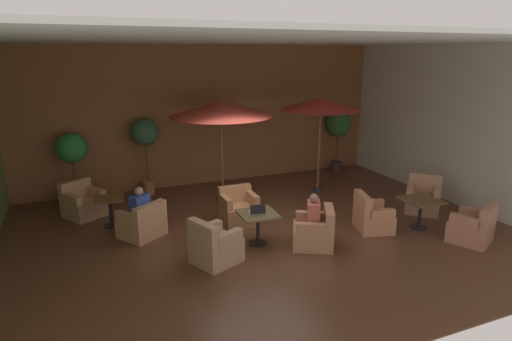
% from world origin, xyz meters
% --- Properties ---
extents(ground_plane, '(10.69, 8.20, 0.02)m').
position_xyz_m(ground_plane, '(0.00, 0.00, -0.01)').
color(ground_plane, '#563321').
extents(wall_back_brick, '(10.69, 0.08, 3.94)m').
position_xyz_m(wall_back_brick, '(0.00, 4.06, 1.97)').
color(wall_back_brick, brown).
rests_on(wall_back_brick, ground_plane).
extents(wall_right_plain, '(0.08, 8.20, 3.94)m').
position_xyz_m(wall_right_plain, '(5.30, 0.00, 1.97)').
color(wall_right_plain, silver).
rests_on(wall_right_plain, ground_plane).
extents(ceiling_slab, '(10.69, 8.20, 0.06)m').
position_xyz_m(ceiling_slab, '(0.00, 0.00, 3.97)').
color(ceiling_slab, silver).
rests_on(ceiling_slab, wall_back_brick).
extents(cafe_table_front_left, '(0.76, 0.76, 0.66)m').
position_xyz_m(cafe_table_front_left, '(-0.31, -0.43, 0.52)').
color(cafe_table_front_left, black).
rests_on(cafe_table_front_left, ground_plane).
extents(armchair_front_left_north, '(1.04, 1.02, 0.80)m').
position_xyz_m(armchair_front_left_north, '(0.70, -0.97, 0.30)').
color(armchair_front_left_north, '#B37857').
rests_on(armchair_front_left_north, ground_plane).
extents(armchair_front_left_east, '(0.76, 0.72, 0.82)m').
position_xyz_m(armchair_front_left_east, '(-0.31, 0.70, 0.32)').
color(armchair_front_left_east, '#B57C52').
rests_on(armchair_front_left_east, ground_plane).
extents(armchair_front_left_south, '(0.99, 0.96, 0.87)m').
position_xyz_m(armchair_front_left_south, '(-1.35, -0.88, 0.33)').
color(armchair_front_left_south, tan).
rests_on(armchair_front_left_south, ground_plane).
extents(cafe_table_front_right, '(0.77, 0.77, 0.66)m').
position_xyz_m(cafe_table_front_right, '(3.28, -1.06, 0.52)').
color(cafe_table_front_right, black).
rests_on(cafe_table_front_right, ground_plane).
extents(armchair_front_right_north, '(1.03, 1.03, 0.90)m').
position_xyz_m(armchair_front_right_north, '(4.07, -0.32, 0.33)').
color(armchair_front_right_north, tan).
rests_on(armchair_front_right_north, ground_plane).
extents(armchair_front_right_east, '(0.89, 0.90, 0.83)m').
position_xyz_m(armchair_front_right_east, '(2.24, -0.75, 0.30)').
color(armchair_front_right_east, tan).
rests_on(armchair_front_right_east, ground_plane).
extents(armchair_front_right_south, '(0.97, 0.98, 0.83)m').
position_xyz_m(armchair_front_right_south, '(3.74, -2.04, 0.31)').
color(armchair_front_right_south, '#B5755A').
rests_on(armchair_front_right_south, ground_plane).
extents(cafe_table_mid_center, '(0.66, 0.66, 0.66)m').
position_xyz_m(cafe_table_mid_center, '(-2.98, 1.66, 0.49)').
color(cafe_table_mid_center, black).
rests_on(cafe_table_mid_center, ground_plane).
extents(armchair_mid_center_north, '(1.06, 1.06, 0.84)m').
position_xyz_m(armchair_mid_center_north, '(-3.53, 2.52, 0.31)').
color(armchair_mid_center_north, tan).
rests_on(armchair_mid_center_north, ground_plane).
extents(armchair_mid_center_east, '(1.07, 1.05, 0.77)m').
position_xyz_m(armchair_mid_center_east, '(-2.40, 0.81, 0.29)').
color(armchair_mid_center_east, tan).
rests_on(armchair_mid_center_east, ground_plane).
extents(patio_umbrella_tall_red, '(2.15, 2.15, 2.58)m').
position_xyz_m(patio_umbrella_tall_red, '(2.55, 2.06, 2.40)').
color(patio_umbrella_tall_red, '#2D2D2D').
rests_on(patio_umbrella_tall_red, ground_plane).
extents(patio_umbrella_center_beige, '(2.54, 2.54, 2.61)m').
position_xyz_m(patio_umbrella_center_beige, '(-0.17, 2.25, 2.40)').
color(patio_umbrella_center_beige, '#2D2D2D').
rests_on(patio_umbrella_center_beige, ground_plane).
extents(potted_tree_left_corner, '(0.73, 0.73, 2.08)m').
position_xyz_m(potted_tree_left_corner, '(-1.85, 3.60, 1.57)').
color(potted_tree_left_corner, '#AC6241').
rests_on(potted_tree_left_corner, ground_plane).
extents(potted_tree_mid_left, '(0.82, 0.82, 1.96)m').
position_xyz_m(potted_tree_mid_left, '(4.17, 3.64, 1.46)').
color(potted_tree_mid_left, '#3E2F2F').
rests_on(potted_tree_mid_left, ground_plane).
extents(potted_tree_mid_right, '(0.77, 0.77, 1.83)m').
position_xyz_m(potted_tree_mid_right, '(-3.65, 3.56, 1.31)').
color(potted_tree_mid_right, '#A9623F').
rests_on(potted_tree_mid_right, ground_plane).
extents(patron_blue_shirt, '(0.39, 0.45, 0.68)m').
position_xyz_m(patron_blue_shirt, '(0.66, -0.95, 0.70)').
color(patron_blue_shirt, '#B75644').
rests_on(patron_blue_shirt, ground_plane).
extents(patron_by_window, '(0.45, 0.42, 0.68)m').
position_xyz_m(patron_by_window, '(-2.42, 0.84, 0.69)').
color(patron_by_window, '#304399').
rests_on(patron_by_window, ground_plane).
extents(iced_drink_cup, '(0.08, 0.08, 0.11)m').
position_xyz_m(iced_drink_cup, '(-0.22, -0.44, 0.71)').
color(iced_drink_cup, silver).
rests_on(iced_drink_cup, cafe_table_front_left).
extents(open_laptop, '(0.35, 0.28, 0.20)m').
position_xyz_m(open_laptop, '(-0.32, -0.44, 0.71)').
color(open_laptop, '#9EA0A5').
rests_on(open_laptop, cafe_table_front_left).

